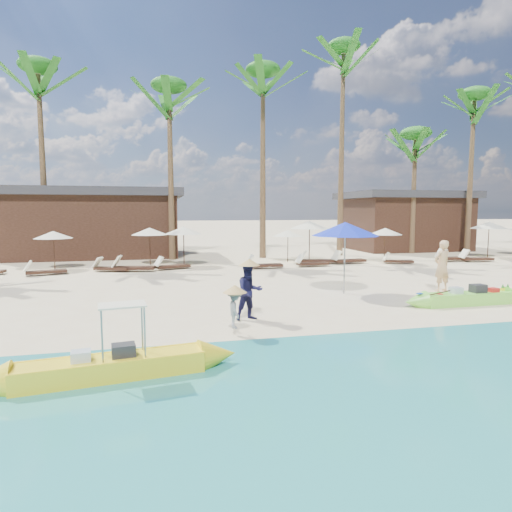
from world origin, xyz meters
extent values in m
plane|color=beige|center=(0.00, 0.00, 0.00)|extent=(240.00, 240.00, 0.00)
cube|color=tan|center=(0.00, -5.00, 0.00)|extent=(240.00, 4.50, 0.01)
cube|color=#7CE345|center=(5.11, -0.41, 0.18)|extent=(3.02, 0.67, 0.36)
cube|color=white|center=(5.11, -0.41, 0.20)|extent=(2.60, 0.49, 0.16)
cube|color=#262628|center=(5.49, -0.40, 0.45)|extent=(0.43, 0.34, 0.33)
cube|color=silver|center=(4.72, -0.36, 0.41)|extent=(0.34, 0.29, 0.27)
cube|color=red|center=(6.01, -0.44, 0.38)|extent=(0.29, 0.24, 0.21)
cylinder|color=red|center=(4.15, -0.37, 0.32)|extent=(0.21, 0.21, 0.09)
cylinder|color=#262628|center=(3.92, -0.47, 0.32)|extent=(0.19, 0.19, 0.08)
sphere|color=tan|center=(3.63, -0.43, 0.37)|extent=(0.17, 0.17, 0.17)
cylinder|color=yellow|center=(6.48, -0.31, 0.37)|extent=(0.13, 0.13, 0.17)
cylinder|color=yellow|center=(6.67, -0.31, 0.37)|extent=(0.13, 0.13, 0.17)
cube|color=yellow|center=(-5.02, -4.11, 0.19)|extent=(3.17, 1.06, 0.37)
cube|color=white|center=(-5.02, -4.11, 0.21)|extent=(2.72, 0.83, 0.17)
cube|color=#262628|center=(-4.82, -4.08, 0.44)|extent=(0.43, 0.36, 0.29)
cube|color=silver|center=(-5.50, -4.18, 0.42)|extent=(0.35, 0.32, 0.26)
cube|color=#EAE6C5|center=(-4.82, -4.08, 1.28)|extent=(0.85, 0.64, 0.03)
imported|color=tan|center=(5.74, 1.71, 0.92)|extent=(0.75, 0.57, 1.85)
imported|color=#141336|center=(-1.87, -0.72, 0.76)|extent=(0.84, 0.71, 1.52)
imported|color=gray|center=(-2.50, -2.06, 0.63)|extent=(0.33, 0.58, 0.89)
cylinder|color=#99999E|center=(2.13, 2.08, 1.22)|extent=(0.05, 0.05, 2.43)
cone|color=#152BCC|center=(2.13, 2.08, 2.27)|extent=(2.33, 2.33, 0.48)
cylinder|color=#3B2218|center=(-9.24, 11.30, 0.92)|extent=(0.05, 0.05, 1.84)
cone|color=#EAE6C5|center=(-9.24, 11.30, 1.71)|extent=(1.84, 1.84, 0.37)
cube|color=#3B2218|center=(-9.14, 9.20, 0.15)|extent=(1.77, 0.99, 0.12)
cube|color=#EAE6C5|center=(-9.86, 8.99, 0.45)|extent=(0.51, 0.63, 0.49)
cylinder|color=#3B2218|center=(-4.61, 11.93, 0.97)|extent=(0.05, 0.05, 1.94)
cone|color=#EAE6C5|center=(-4.61, 11.93, 1.81)|extent=(1.94, 1.94, 0.39)
cube|color=#3B2218|center=(-6.34, 9.68, 0.15)|extent=(1.76, 1.07, 0.12)
cube|color=#EAE6C5|center=(-7.03, 9.93, 0.44)|extent=(0.53, 0.64, 0.49)
cube|color=#3B2218|center=(-5.30, 9.49, 0.17)|extent=(1.97, 0.92, 0.13)
cube|color=#EAE6C5|center=(-6.12, 9.63, 0.50)|extent=(0.52, 0.68, 0.55)
cylinder|color=#3B2218|center=(-2.85, 11.18, 1.01)|extent=(0.05, 0.05, 2.02)
cone|color=#EAE6C5|center=(-2.85, 11.18, 1.88)|extent=(2.02, 2.02, 0.40)
cube|color=#3B2218|center=(-3.47, 9.85, 0.15)|extent=(1.75, 1.03, 0.12)
cube|color=#EAE6C5|center=(-4.17, 9.62, 0.44)|extent=(0.52, 0.63, 0.49)
cylinder|color=#3B2218|center=(2.96, 11.40, 0.88)|extent=(0.04, 0.04, 1.77)
cone|color=#EAE6C5|center=(2.96, 11.40, 1.64)|extent=(1.77, 1.77, 0.35)
cube|color=#3B2218|center=(1.05, 9.13, 0.16)|extent=(1.79, 0.60, 0.13)
cube|color=#EAE6C5|center=(0.27, 9.14, 0.47)|extent=(0.41, 0.58, 0.52)
cube|color=#3B2218|center=(3.69, 9.32, 0.15)|extent=(1.67, 0.61, 0.12)
cube|color=#EAE6C5|center=(2.96, 9.28, 0.44)|extent=(0.39, 0.55, 0.48)
cylinder|color=#3B2218|center=(4.35, 11.67, 1.13)|extent=(0.06, 0.06, 2.26)
cone|color=#EAE6C5|center=(4.35, 11.67, 2.10)|extent=(2.26, 2.26, 0.45)
cube|color=#3B2218|center=(4.36, 10.37, 0.16)|extent=(1.91, 1.04, 0.13)
cube|color=#EAE6C5|center=(3.58, 10.58, 0.48)|extent=(0.55, 0.67, 0.53)
cube|color=#3B2218|center=(6.09, 10.03, 0.16)|extent=(1.88, 0.78, 0.13)
cube|color=#EAE6C5|center=(5.28, 9.94, 0.48)|extent=(0.47, 0.63, 0.53)
cylinder|color=#3B2218|center=(8.19, 9.98, 0.95)|extent=(0.05, 0.05, 1.89)
cone|color=#EAE6C5|center=(8.19, 9.98, 1.76)|extent=(1.89, 1.89, 0.38)
cube|color=#3B2218|center=(8.69, 9.32, 0.14)|extent=(1.61, 0.99, 0.11)
cube|color=#EAE6C5|center=(8.06, 9.55, 0.41)|extent=(0.49, 0.58, 0.45)
cylinder|color=#3B2218|center=(15.89, 10.99, 1.09)|extent=(0.05, 0.05, 2.17)
cone|color=#EAE6C5|center=(15.89, 10.99, 2.02)|extent=(2.17, 2.17, 0.43)
cube|color=#3B2218|center=(12.40, 9.73, 0.16)|extent=(1.91, 0.74, 0.13)
cube|color=#EAE6C5|center=(11.58, 9.67, 0.49)|extent=(0.46, 0.63, 0.55)
cube|color=#3B2218|center=(13.58, 9.19, 0.16)|extent=(1.83, 0.82, 0.12)
cube|color=#EAE6C5|center=(12.81, 9.30, 0.47)|extent=(0.47, 0.62, 0.52)
cone|color=brown|center=(-10.45, 15.08, 5.45)|extent=(0.40, 0.40, 10.89)
ellipsoid|color=#1D6B1A|center=(-10.45, 15.08, 10.89)|extent=(2.08, 2.08, 0.88)
cone|color=brown|center=(-3.36, 14.27, 5.04)|extent=(0.40, 0.40, 10.08)
ellipsoid|color=#1D6B1A|center=(-3.36, 14.27, 10.08)|extent=(2.08, 2.08, 0.88)
cone|color=brown|center=(2.15, 14.01, 5.63)|extent=(0.40, 0.40, 11.26)
ellipsoid|color=#1D6B1A|center=(2.15, 14.01, 11.26)|extent=(2.08, 2.08, 0.88)
cone|color=brown|center=(7.45, 14.38, 6.58)|extent=(0.40, 0.40, 13.16)
ellipsoid|color=#1D6B1A|center=(7.45, 14.38, 13.16)|extent=(2.08, 2.08, 0.88)
cone|color=brown|center=(12.84, 14.52, 4.04)|extent=(0.40, 0.40, 8.07)
ellipsoid|color=#1D6B1A|center=(12.84, 14.52, 8.07)|extent=(2.08, 2.08, 0.88)
cone|color=brown|center=(16.57, 13.68, 5.32)|extent=(0.40, 0.40, 10.64)
ellipsoid|color=#1D6B1A|center=(16.57, 13.68, 10.64)|extent=(2.08, 2.08, 0.88)
cube|color=#3B2218|center=(-8.00, 17.50, 1.90)|extent=(10.00, 6.00, 3.80)
cube|color=#2D2D33|center=(-8.00, 17.50, 4.05)|extent=(10.80, 6.60, 0.50)
cube|color=#3B2218|center=(14.00, 17.50, 1.90)|extent=(8.00, 6.00, 3.80)
cube|color=#2D2D33|center=(14.00, 17.50, 4.05)|extent=(8.80, 6.60, 0.50)
camera|label=1|loc=(-4.20, -11.61, 2.88)|focal=30.00mm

